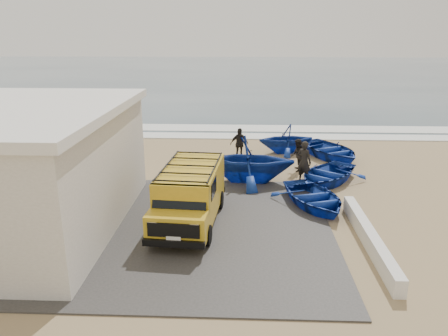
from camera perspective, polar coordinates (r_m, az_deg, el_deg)
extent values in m
plane|color=#A0865D|center=(17.35, -0.51, -5.14)|extent=(160.00, 160.00, 0.00)
cube|color=#3F3C3A|center=(15.75, -8.25, -7.70)|extent=(12.00, 10.00, 0.05)
cube|color=#385166|center=(72.29, 1.80, 12.28)|extent=(180.00, 88.00, 0.01)
cube|color=white|center=(28.77, 0.71, 4.19)|extent=(180.00, 1.60, 0.06)
cube|color=white|center=(31.21, 0.85, 5.23)|extent=(180.00, 2.20, 0.04)
cube|color=silver|center=(16.94, -27.16, -0.53)|extent=(8.00, 9.00, 4.00)
cube|color=black|center=(16.60, -12.98, 2.82)|extent=(0.08, 0.70, 0.90)
cube|color=silver|center=(15.07, 18.44, -8.64)|extent=(0.35, 6.00, 0.55)
cube|color=gold|center=(15.93, -4.26, -2.75)|extent=(2.22, 4.06, 1.66)
cube|color=gold|center=(13.90, -6.16, -7.64)|extent=(1.98, 1.05, 0.90)
cube|color=black|center=(14.01, -5.83, -3.84)|extent=(1.78, 0.48, 0.72)
cube|color=black|center=(13.45, -6.63, -8.10)|extent=(1.62, 0.21, 0.45)
cube|color=black|center=(13.61, -6.59, -9.79)|extent=(1.95, 0.30, 0.22)
cube|color=black|center=(15.59, -4.37, 0.32)|extent=(2.10, 3.75, 0.06)
cylinder|color=black|center=(14.66, -9.19, -8.33)|extent=(0.28, 0.72, 0.70)
cylinder|color=black|center=(17.42, -6.40, -3.91)|extent=(0.28, 0.72, 0.70)
cylinder|color=black|center=(14.29, -2.20, -8.82)|extent=(0.28, 0.72, 0.70)
cylinder|color=black|center=(17.11, -0.54, -4.21)|extent=(0.28, 0.72, 0.70)
imported|color=#1437A1|center=(17.64, 11.64, -3.77)|extent=(3.74, 4.42, 0.78)
imported|color=#1437A1|center=(20.49, 13.21, -0.79)|extent=(4.59, 4.82, 0.81)
imported|color=#1437A1|center=(19.88, 3.31, 1.12)|extent=(4.33, 3.82, 2.15)
imported|color=#1437A1|center=(24.58, 13.66, 2.32)|extent=(4.53, 5.12, 0.88)
imported|color=#1437A1|center=(25.01, 8.10, 3.82)|extent=(3.63, 3.30, 1.64)
imported|color=black|center=(20.21, 10.43, 0.81)|extent=(0.84, 0.81, 1.94)
imported|color=black|center=(21.83, 9.56, 1.67)|extent=(0.66, 0.82, 1.61)
imported|color=black|center=(23.46, 2.00, 3.17)|extent=(1.09, 0.71, 1.73)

